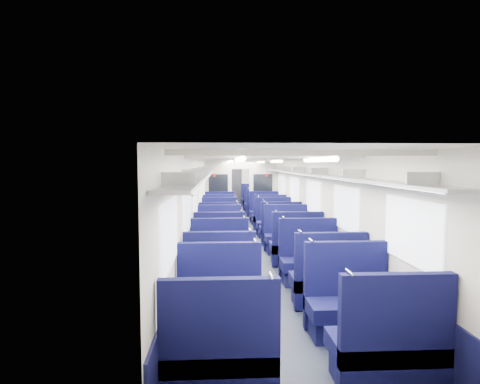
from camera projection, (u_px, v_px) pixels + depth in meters
The scene contains 41 objects.
floor at pixel (246, 235), 11.89m from camera, with size 2.80×18.00×0.01m, color black.
ceiling at pixel (246, 159), 11.72m from camera, with size 2.80×18.00×0.01m, color silver.
wall_left at pixel (201, 197), 11.73m from camera, with size 0.02×18.00×2.35m, color beige.
dado_left at pixel (202, 224), 11.79m from camera, with size 0.03×17.90×0.70m, color #0F0F33.
wall_right at pixel (291, 197), 11.88m from camera, with size 0.02×18.00×2.35m, color beige.
dado_right at pixel (290, 223), 11.94m from camera, with size 0.03×17.90×0.70m, color #0F0F33.
wall_far at pixel (235, 183), 20.77m from camera, with size 2.80×0.02×2.35m, color beige.
luggage_rack_left at pixel (207, 171), 11.68m from camera, with size 0.36×17.40×0.18m.
luggage_rack_right at pixel (285, 171), 11.81m from camera, with size 0.36×17.40×0.18m.
windows at pixel (247, 190), 11.33m from camera, with size 2.78×15.60×0.75m.
ceiling_fittings at pixel (247, 161), 11.46m from camera, with size 2.70×16.06×0.11m.
end_door at pixel (235, 186), 20.72m from camera, with size 0.75×0.06×2.00m, color black.
bulkhead at pixel (241, 189), 14.99m from camera, with size 2.80×0.10×2.35m.
seat_0 at pixel (220, 358), 3.60m from camera, with size 1.09×0.60×1.22m.
seat_1 at pixel (388, 350), 3.75m from camera, with size 1.09×0.60×1.22m.
seat_2 at pixel (220, 308), 4.84m from camera, with size 1.09×0.60×1.22m.
seat_3 at pixel (349, 306), 4.91m from camera, with size 1.09×0.60×1.22m.
seat_4 at pixel (220, 281), 5.93m from camera, with size 1.09×0.60×1.22m.
seat_5 at pixel (327, 283), 5.86m from camera, with size 1.09×0.60×1.22m.
seat_6 at pixel (220, 263), 7.05m from camera, with size 1.09×0.60×1.22m.
seat_7 at pixel (309, 263), 7.05m from camera, with size 1.09×0.60×1.22m.
seat_8 at pixel (220, 248), 8.26m from camera, with size 1.09×0.60×1.22m.
seat_9 at pixel (296, 248), 8.29m from camera, with size 1.09×0.60×1.22m.
seat_10 at pixel (220, 238), 9.37m from camera, with size 1.09×0.60×1.22m.
seat_11 at pixel (286, 238), 9.46m from camera, with size 1.09×0.60×1.22m.
seat_12 at pixel (220, 231), 10.33m from camera, with size 1.09×0.60×1.22m.
seat_13 at pixel (280, 231), 10.42m from camera, with size 1.09×0.60×1.22m.
seat_14 at pixel (220, 224), 11.54m from camera, with size 1.09×0.60×1.22m.
seat_15 at pixel (274, 224), 11.60m from camera, with size 1.09×0.60×1.22m.
seat_16 at pixel (220, 218), 12.79m from camera, with size 1.09×0.60×1.22m.
seat_17 at pixel (269, 218), 12.80m from camera, with size 1.09×0.60×1.22m.
seat_18 at pixel (220, 214), 13.93m from camera, with size 1.09×0.60×1.22m.
seat_19 at pixel (265, 213), 14.08m from camera, with size 1.09×0.60×1.22m.
seat_20 at pixel (220, 208), 15.84m from camera, with size 1.09×0.60×1.22m.
seat_21 at pixel (259, 207), 15.99m from camera, with size 1.09×0.60×1.22m.
seat_22 at pixel (220, 205), 17.11m from camera, with size 1.09×0.60×1.22m.
seat_23 at pixel (257, 205), 17.07m from camera, with size 1.09×0.60×1.22m.
seat_24 at pixel (220, 202), 18.23m from camera, with size 1.09×0.60×1.22m.
seat_25 at pixel (254, 202), 18.32m from camera, with size 1.09×0.60×1.22m.
seat_26 at pixel (220, 200), 19.29m from camera, with size 1.09×0.60×1.22m.
seat_27 at pixel (252, 200), 19.53m from camera, with size 1.09×0.60×1.22m.
Camera 1 is at (-0.82, -11.73, 2.20)m, focal length 28.56 mm.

